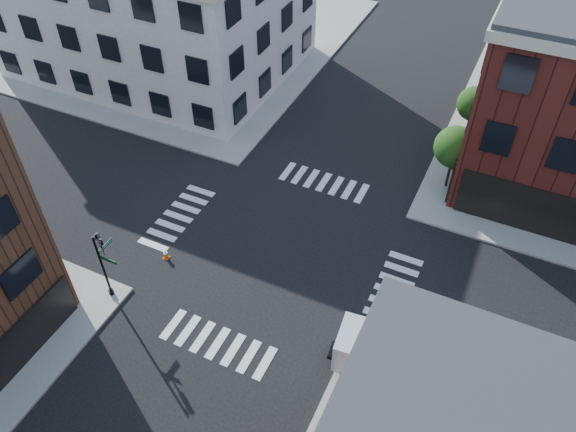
# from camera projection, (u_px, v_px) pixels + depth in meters

# --- Properties ---
(ground) EXTENTS (120.00, 120.00, 0.00)m
(ground) POSITION_uv_depth(u_px,v_px,m) (278.00, 252.00, 33.11)
(ground) COLOR black
(ground) RESTS_ON ground
(sidewalk_nw) EXTENTS (30.00, 30.00, 0.15)m
(sidewalk_nw) POSITION_uv_depth(u_px,v_px,m) (177.00, 34.00, 53.23)
(sidewalk_nw) COLOR gray
(sidewalk_nw) RESTS_ON ground
(building_nw) EXTENTS (22.00, 16.00, 11.00)m
(building_nw) POSITION_uv_depth(u_px,v_px,m) (154.00, 1.00, 45.59)
(building_nw) COLOR beige
(building_nw) RESTS_ON ground
(tree_near) EXTENTS (2.69, 2.69, 4.49)m
(tree_near) POSITION_uv_depth(u_px,v_px,m) (456.00, 149.00, 35.09)
(tree_near) COLOR black
(tree_near) RESTS_ON ground
(tree_far) EXTENTS (2.43, 2.43, 4.07)m
(tree_far) POSITION_uv_depth(u_px,v_px,m) (475.00, 106.00, 39.20)
(tree_far) COLOR black
(tree_far) RESTS_ON ground
(signal_pole) EXTENTS (1.29, 1.24, 4.60)m
(signal_pole) POSITION_uv_depth(u_px,v_px,m) (103.00, 259.00, 28.85)
(signal_pole) COLOR black
(signal_pole) RESTS_ON ground
(box_truck) EXTENTS (7.67, 2.96, 3.40)m
(box_truck) POSITION_uv_depth(u_px,v_px,m) (419.00, 361.00, 25.81)
(box_truck) COLOR silver
(box_truck) RESTS_ON ground
(traffic_cone) EXTENTS (0.36, 0.36, 0.63)m
(traffic_cone) POSITION_uv_depth(u_px,v_px,m) (166.00, 254.00, 32.55)
(traffic_cone) COLOR #F5580A
(traffic_cone) RESTS_ON ground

